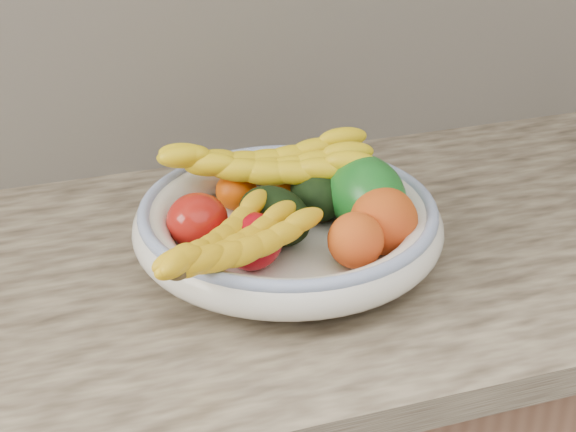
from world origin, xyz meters
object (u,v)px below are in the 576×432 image
at_px(green_mango, 365,194).
at_px(banana_bunch_front, 232,250).
at_px(fruit_bowl, 288,224).
at_px(banana_bunch_back, 266,170).

relative_size(green_mango, banana_bunch_front, 0.55).
bearing_deg(fruit_bowl, green_mango, -2.08).
height_order(fruit_bowl, green_mango, green_mango).
bearing_deg(banana_bunch_front, fruit_bowl, 8.52).
bearing_deg(banana_bunch_back, green_mango, -24.99).
xyz_separation_m(fruit_bowl, green_mango, (0.10, -0.00, 0.03)).
xyz_separation_m(green_mango, banana_bunch_front, (-0.20, -0.09, 0.01)).
relative_size(fruit_bowl, green_mango, 2.84).
relative_size(fruit_bowl, banana_bunch_front, 1.56).
height_order(green_mango, banana_bunch_front, green_mango).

